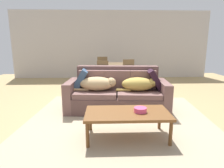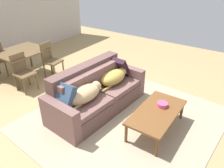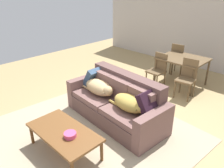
{
  "view_description": "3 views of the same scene",
  "coord_description": "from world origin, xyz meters",
  "px_view_note": "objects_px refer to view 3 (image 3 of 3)",
  "views": [
    {
      "loc": [
        -0.27,
        -4.04,
        1.42
      ],
      "look_at": [
        -0.11,
        0.05,
        0.55
      ],
      "focal_mm": 30.78,
      "sensor_mm": 36.0,
      "label": 1
    },
    {
      "loc": [
        -2.94,
        -2.45,
        2.67
      ],
      "look_at": [
        0.23,
        -0.27,
        0.54
      ],
      "focal_mm": 35.16,
      "sensor_mm": 36.0,
      "label": 2
    },
    {
      "loc": [
        2.63,
        -2.87,
        2.57
      ],
      "look_at": [
        -0.16,
        -0.02,
        0.72
      ],
      "focal_mm": 36.0,
      "sensor_mm": 36.0,
      "label": 3
    }
  ],
  "objects_px": {
    "dining_chair_far_left": "(178,58)",
    "coffee_table": "(64,133)",
    "throw_pillow_by_left_arm": "(95,77)",
    "dog_on_right_cushion": "(130,103)",
    "throw_pillow_by_right_arm": "(151,104)",
    "couch": "(117,103)",
    "dog_on_left_cushion": "(100,88)",
    "dining_chair_near_right": "(187,77)",
    "bowl_on_coffee_table": "(70,135)",
    "dining_chair_near_left": "(158,69)",
    "dining_table": "(183,61)"
  },
  "relations": [
    {
      "from": "dining_chair_near_right",
      "to": "dog_on_right_cushion",
      "type": "bearing_deg",
      "value": -98.08
    },
    {
      "from": "couch",
      "to": "dining_table",
      "type": "height_order",
      "value": "couch"
    },
    {
      "from": "couch",
      "to": "throw_pillow_by_left_arm",
      "type": "height_order",
      "value": "couch"
    },
    {
      "from": "dining_chair_near_right",
      "to": "couch",
      "type": "bearing_deg",
      "value": -111.34
    },
    {
      "from": "dining_chair_far_left",
      "to": "dining_table",
      "type": "bearing_deg",
      "value": 123.78
    },
    {
      "from": "dog_on_right_cushion",
      "to": "dining_chair_near_right",
      "type": "relative_size",
      "value": 0.9
    },
    {
      "from": "dining_chair_near_left",
      "to": "throw_pillow_by_left_arm",
      "type": "bearing_deg",
      "value": -101.84
    },
    {
      "from": "coffee_table",
      "to": "dining_chair_near_right",
      "type": "bearing_deg",
      "value": 82.31
    },
    {
      "from": "bowl_on_coffee_table",
      "to": "dining_chair_far_left",
      "type": "xyz_separation_m",
      "value": [
        -0.61,
        4.27,
        0.08
      ]
    },
    {
      "from": "throw_pillow_by_right_arm",
      "to": "bowl_on_coffee_table",
      "type": "distance_m",
      "value": 1.43
    },
    {
      "from": "coffee_table",
      "to": "dining_chair_near_left",
      "type": "distance_m",
      "value": 3.22
    },
    {
      "from": "couch",
      "to": "throw_pillow_by_right_arm",
      "type": "bearing_deg",
      "value": 3.19
    },
    {
      "from": "dog_on_left_cushion",
      "to": "dog_on_right_cushion",
      "type": "relative_size",
      "value": 1.08
    },
    {
      "from": "throw_pillow_by_left_arm",
      "to": "throw_pillow_by_right_arm",
      "type": "distance_m",
      "value": 1.58
    },
    {
      "from": "dog_on_right_cushion",
      "to": "bowl_on_coffee_table",
      "type": "xyz_separation_m",
      "value": [
        -0.18,
        -1.18,
        -0.14
      ]
    },
    {
      "from": "couch",
      "to": "coffee_table",
      "type": "relative_size",
      "value": 1.75
    },
    {
      "from": "dog_on_left_cushion",
      "to": "dining_chair_near_left",
      "type": "relative_size",
      "value": 1.01
    },
    {
      "from": "dog_on_right_cushion",
      "to": "throw_pillow_by_right_arm",
      "type": "bearing_deg",
      "value": 24.44
    },
    {
      "from": "dog_on_right_cushion",
      "to": "dining_chair_near_right",
      "type": "bearing_deg",
      "value": 92.79
    },
    {
      "from": "bowl_on_coffee_table",
      "to": "dining_chair_far_left",
      "type": "height_order",
      "value": "dining_chair_far_left"
    },
    {
      "from": "throw_pillow_by_left_arm",
      "to": "dining_chair_far_left",
      "type": "relative_size",
      "value": 0.49
    },
    {
      "from": "dining_chair_near_left",
      "to": "dining_chair_near_right",
      "type": "distance_m",
      "value": 0.83
    },
    {
      "from": "dog_on_right_cushion",
      "to": "throw_pillow_by_left_arm",
      "type": "height_order",
      "value": "throw_pillow_by_left_arm"
    },
    {
      "from": "throw_pillow_by_right_arm",
      "to": "couch",
      "type": "bearing_deg",
      "value": 178.77
    },
    {
      "from": "dining_chair_far_left",
      "to": "coffee_table",
      "type": "bearing_deg",
      "value": 91.29
    },
    {
      "from": "throw_pillow_by_right_arm",
      "to": "dog_on_left_cushion",
      "type": "bearing_deg",
      "value": -176.55
    },
    {
      "from": "dog_on_left_cushion",
      "to": "dining_chair_near_right",
      "type": "relative_size",
      "value": 0.97
    },
    {
      "from": "throw_pillow_by_right_arm",
      "to": "dining_chair_near_right",
      "type": "bearing_deg",
      "value": 98.92
    },
    {
      "from": "throw_pillow_by_left_arm",
      "to": "dining_chair_near_right",
      "type": "xyz_separation_m",
      "value": [
        1.28,
        1.76,
        -0.14
      ]
    },
    {
      "from": "throw_pillow_by_left_arm",
      "to": "throw_pillow_by_right_arm",
      "type": "height_order",
      "value": "throw_pillow_by_right_arm"
    },
    {
      "from": "couch",
      "to": "throw_pillow_by_left_arm",
      "type": "bearing_deg",
      "value": 176.81
    },
    {
      "from": "bowl_on_coffee_table",
      "to": "dining_chair_far_left",
      "type": "distance_m",
      "value": 4.31
    },
    {
      "from": "throw_pillow_by_left_arm",
      "to": "dining_chair_far_left",
      "type": "xyz_separation_m",
      "value": [
        0.43,
        2.84,
        -0.13
      ]
    },
    {
      "from": "dining_chair_near_left",
      "to": "dining_chair_near_right",
      "type": "xyz_separation_m",
      "value": [
        0.83,
        -0.02,
        0.03
      ]
    },
    {
      "from": "dog_on_right_cushion",
      "to": "dining_table",
      "type": "xyz_separation_m",
      "value": [
        -0.38,
        2.56,
        0.08
      ]
    },
    {
      "from": "throw_pillow_by_left_arm",
      "to": "dining_chair_near_right",
      "type": "relative_size",
      "value": 0.5
    },
    {
      "from": "couch",
      "to": "dog_on_left_cushion",
      "type": "distance_m",
      "value": 0.48
    },
    {
      "from": "dog_on_right_cushion",
      "to": "coffee_table",
      "type": "xyz_separation_m",
      "value": [
        -0.37,
        -1.17,
        -0.22
      ]
    },
    {
      "from": "throw_pillow_by_left_arm",
      "to": "dining_chair_near_left",
      "type": "height_order",
      "value": "throw_pillow_by_left_arm"
    },
    {
      "from": "dining_table",
      "to": "dining_chair_near_right",
      "type": "bearing_deg",
      "value": -51.68
    },
    {
      "from": "dining_table",
      "to": "throw_pillow_by_left_arm",
      "type": "bearing_deg",
      "value": -110.19
    },
    {
      "from": "dining_chair_near_left",
      "to": "dining_chair_far_left",
      "type": "xyz_separation_m",
      "value": [
        -0.02,
        1.06,
        0.04
      ]
    },
    {
      "from": "couch",
      "to": "dining_chair_near_right",
      "type": "relative_size",
      "value": 2.36
    },
    {
      "from": "dining_table",
      "to": "dining_chair_near_right",
      "type": "xyz_separation_m",
      "value": [
        0.43,
        -0.55,
        -0.16
      ]
    },
    {
      "from": "couch",
      "to": "throw_pillow_by_right_arm",
      "type": "height_order",
      "value": "couch"
    },
    {
      "from": "dog_on_left_cushion",
      "to": "dining_chair_near_right",
      "type": "bearing_deg",
      "value": 69.58
    },
    {
      "from": "coffee_table",
      "to": "dog_on_right_cushion",
      "type": "bearing_deg",
      "value": 72.29
    },
    {
      "from": "coffee_table",
      "to": "dining_chair_far_left",
      "type": "relative_size",
      "value": 1.32
    },
    {
      "from": "dog_on_left_cushion",
      "to": "coffee_table",
      "type": "xyz_separation_m",
      "value": [
        0.48,
        -1.22,
        -0.22
      ]
    },
    {
      "from": "dog_on_left_cushion",
      "to": "couch",
      "type": "bearing_deg",
      "value": 16.73
    }
  ]
}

